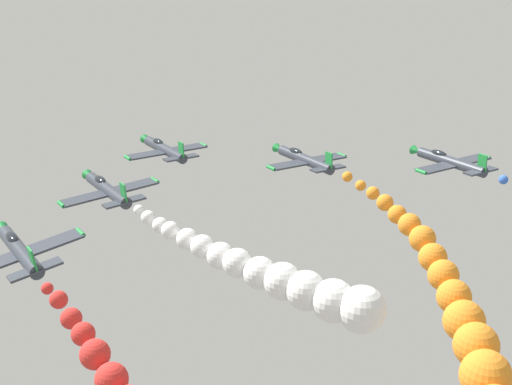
{
  "coord_description": "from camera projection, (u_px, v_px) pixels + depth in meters",
  "views": [
    {
      "loc": [
        -33.58,
        -54.25,
        157.66
      ],
      "look_at": [
        0.0,
        0.0,
        136.1
      ],
      "focal_mm": 51.67,
      "sensor_mm": 36.0,
      "label": 1
    }
  ],
  "objects": [
    {
      "name": "airplane_right_inner",
      "position": [
        304.0,
        159.0,
        78.68
      ],
      "size": [
        9.56,
        10.35,
        2.32
      ],
      "rotation": [
        0.0,
        -0.0,
        0.0
      ],
      "color": "#333842"
    },
    {
      "name": "smoke_trail_right_inner",
      "position": [
        460.0,
        322.0,
        52.39
      ],
      "size": [
        13.4,
        31.34,
        8.08
      ],
      "color": "orange"
    },
    {
      "name": "airplane_lead",
      "position": [
        164.0,
        149.0,
        81.71
      ],
      "size": [
        9.56,
        10.35,
        2.32
      ],
      "rotation": [
        0.0,
        -0.01,
        0.0
      ],
      "color": "#333842"
    },
    {
      "name": "airplane_left_outer",
      "position": [
        19.0,
        250.0,
        54.9
      ],
      "size": [
        9.49,
        10.35,
        2.82
      ],
      "rotation": [
        0.0,
        -0.17,
        0.0
      ],
      "color": "#333842"
    },
    {
      "name": "airplane_left_inner",
      "position": [
        107.0,
        189.0,
        68.46
      ],
      "size": [
        9.56,
        10.35,
        2.41
      ],
      "rotation": [
        0.0,
        -0.08,
        0.0
      ],
      "color": "#333842"
    },
    {
      "name": "airplane_right_outer",
      "position": [
        450.0,
        161.0,
        76.77
      ],
      "size": [
        9.57,
        10.35,
        2.33
      ],
      "rotation": [
        0.0,
        -0.02,
        0.0
      ],
      "color": "#333842"
    },
    {
      "name": "smoke_trail_left_inner",
      "position": [
        287.0,
        282.0,
        51.89
      ],
      "size": [
        8.69,
        24.08,
        3.77
      ],
      "color": "white"
    }
  ]
}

